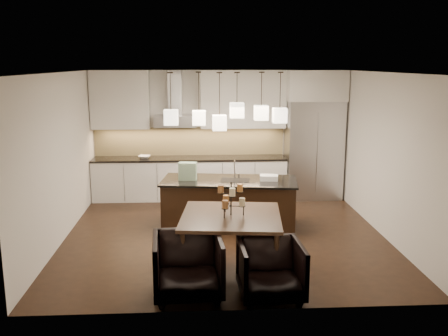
{
  "coord_description": "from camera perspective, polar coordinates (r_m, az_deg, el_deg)",
  "views": [
    {
      "loc": [
        -0.49,
        -8.32,
        2.96
      ],
      "look_at": [
        0.0,
        0.2,
        1.15
      ],
      "focal_mm": 40.0,
      "sensor_mm": 36.0,
      "label": 1
    }
  ],
  "objects": [
    {
      "name": "candle_d",
      "position": [
        7.1,
        1.83,
        -2.27
      ],
      "size": [
        0.09,
        0.09,
        0.11
      ],
      "primitive_type": "cylinder",
      "rotation": [
        0.0,
        0.0,
        -0.11
      ],
      "color": "#C57C3A",
      "rests_on": "candelabra"
    },
    {
      "name": "candelabra",
      "position": [
        7.04,
        0.81,
        -3.5
      ],
      "size": [
        0.44,
        0.44,
        0.49
      ],
      "primitive_type": null,
      "rotation": [
        0.0,
        0.0,
        -0.11
      ],
      "color": "black",
      "rests_on": "dining_table"
    },
    {
      "name": "tote_bag",
      "position": [
        9.05,
        -4.17,
        -0.37
      ],
      "size": [
        0.34,
        0.21,
        0.32
      ],
      "primitive_type": "cube",
      "rotation": [
        0.0,
        0.0,
        -0.13
      ],
      "color": "#185425",
      "rests_on": "island_top"
    },
    {
      "name": "candle_c",
      "position": [
        6.93,
        0.12,
        -4.16
      ],
      "size": [
        0.09,
        0.09,
        0.11
      ],
      "primitive_type": "cylinder",
      "rotation": [
        0.0,
        0.0,
        -0.11
      ],
      "color": "brown",
      "rests_on": "candelabra"
    },
    {
      "name": "pendant_d",
      "position": [
        9.05,
        4.26,
        6.31
      ],
      "size": [
        0.24,
        0.24,
        0.26
      ],
      "primitive_type": "cube",
      "color": "beige",
      "rests_on": "ceiling"
    },
    {
      "name": "pendant_c",
      "position": [
        8.82,
        1.48,
        6.61
      ],
      "size": [
        0.24,
        0.24,
        0.26
      ],
      "primitive_type": "cube",
      "color": "beige",
      "rests_on": "ceiling"
    },
    {
      "name": "countertop",
      "position": [
        10.95,
        -3.93,
        1.1
      ],
      "size": [
        4.21,
        0.66,
        0.04
      ],
      "primitive_type": "cube",
      "color": "black",
      "rests_on": "lower_cabinets"
    },
    {
      "name": "lower_cabinets",
      "position": [
        11.04,
        -3.9,
        -1.24
      ],
      "size": [
        4.21,
        0.62,
        0.88
      ],
      "primitive_type": "cube",
      "color": "silver",
      "rests_on": "floor"
    },
    {
      "name": "candle_f",
      "position": [
        6.87,
        0.95,
        -2.77
      ],
      "size": [
        0.09,
        0.09,
        0.11
      ],
      "primitive_type": "cylinder",
      "rotation": [
        0.0,
        0.0,
        -0.11
      ],
      "color": "beige",
      "rests_on": "candelabra"
    },
    {
      "name": "refrigerator",
      "position": [
        11.17,
        10.18,
        2.07
      ],
      "size": [
        1.2,
        0.72,
        2.15
      ],
      "primitive_type": "cube",
      "color": "#B7B7BA",
      "rests_on": "floor"
    },
    {
      "name": "wall_front",
      "position": [
        5.8,
        1.67,
        -3.65
      ],
      "size": [
        5.5,
        0.02,
        2.8
      ],
      "primitive_type": "cube",
      "color": "silver",
      "rests_on": "ground"
    },
    {
      "name": "hood_canopy",
      "position": [
        10.88,
        -5.58,
        5.38
      ],
      "size": [
        0.9,
        0.52,
        0.24
      ],
      "primitive_type": "cube",
      "color": "#B7B7BA",
      "rests_on": "wall_back"
    },
    {
      "name": "faucet",
      "position": [
        9.11,
        1.24,
        -0.14
      ],
      "size": [
        0.12,
        0.24,
        0.36
      ],
      "primitive_type": null,
      "rotation": [
        0.0,
        0.0,
        -0.13
      ],
      "color": "silver",
      "rests_on": "island_top"
    },
    {
      "name": "floor",
      "position": [
        8.85,
        0.07,
        -7.64
      ],
      "size": [
        5.5,
        5.5,
        0.02
      ],
      "primitive_type": "cube",
      "color": "black",
      "rests_on": "ground"
    },
    {
      "name": "candle_e",
      "position": [
        7.04,
        -0.36,
        -2.41
      ],
      "size": [
        0.09,
        0.09,
        0.11
      ],
      "primitive_type": "cylinder",
      "rotation": [
        0.0,
        0.0,
        -0.11
      ],
      "color": "brown",
      "rests_on": "candelabra"
    },
    {
      "name": "candle_a",
      "position": [
        7.05,
        2.08,
        -3.88
      ],
      "size": [
        0.09,
        0.09,
        0.11
      ],
      "primitive_type": "cylinder",
      "rotation": [
        0.0,
        0.0,
        -0.11
      ],
      "color": "beige",
      "rests_on": "candelabra"
    },
    {
      "name": "candle_b",
      "position": [
        7.19,
        0.22,
        -3.57
      ],
      "size": [
        0.09,
        0.09,
        0.11
      ],
      "primitive_type": "cylinder",
      "rotation": [
        0.0,
        0.0,
        -0.11
      ],
      "color": "#C57C3A",
      "rests_on": "candelabra"
    },
    {
      "name": "island_top",
      "position": [
        9.06,
        0.6,
        -1.48
      ],
      "size": [
        2.55,
        1.34,
        0.04
      ],
      "primitive_type": "cube",
      "rotation": [
        0.0,
        0.0,
        -0.13
      ],
      "color": "black",
      "rests_on": "island_body"
    },
    {
      "name": "wall_right",
      "position": [
        9.07,
        17.77,
        1.49
      ],
      "size": [
        0.02,
        5.5,
        2.8
      ],
      "primitive_type": "cube",
      "color": "silver",
      "rests_on": "ground"
    },
    {
      "name": "upper_cab_right",
      "position": [
        10.97,
        2.2,
        7.86
      ],
      "size": [
        1.85,
        0.35,
        1.25
      ],
      "primitive_type": "cube",
      "color": "silver",
      "rests_on": "wall_back"
    },
    {
      "name": "ceiling",
      "position": [
        8.34,
        0.08,
        10.94
      ],
      "size": [
        5.5,
        5.5,
        0.02
      ],
      "primitive_type": "cube",
      "color": "white",
      "rests_on": "wall_back"
    },
    {
      "name": "armchair_right",
      "position": [
        6.49,
        5.37,
        -11.57
      ],
      "size": [
        0.83,
        0.85,
        0.75
      ],
      "primitive_type": "imported",
      "rotation": [
        0.0,
        0.0,
        0.04
      ],
      "color": "black",
      "rests_on": "floor"
    },
    {
      "name": "fridge_panel",
      "position": [
        11.02,
        10.45,
        9.26
      ],
      "size": [
        1.26,
        0.72,
        0.65
      ],
      "primitive_type": "cube",
      "color": "silver",
      "rests_on": "refrigerator"
    },
    {
      "name": "fruit_bowl",
      "position": [
        10.95,
        -9.09,
        1.25
      ],
      "size": [
        0.28,
        0.28,
        0.06
      ],
      "primitive_type": "imported",
      "rotation": [
        0.0,
        0.0,
        -0.11
      ],
      "color": "silver",
      "rests_on": "countertop"
    },
    {
      "name": "dining_table",
      "position": [
        7.25,
        0.79,
        -8.56
      ],
      "size": [
        1.53,
        1.53,
        0.84
      ],
      "primitive_type": null,
      "rotation": [
        0.0,
        0.0,
        -0.11
      ],
      "color": "black",
      "rests_on": "floor"
    },
    {
      "name": "upper_cab_left",
      "position": [
        11.04,
        -11.78,
        7.65
      ],
      "size": [
        1.25,
        0.35,
        1.25
      ],
      "primitive_type": "cube",
      "color": "silver",
      "rests_on": "wall_back"
    },
    {
      "name": "food_container",
      "position": [
        9.06,
        5.15,
        -1.11
      ],
      "size": [
        0.35,
        0.27,
        0.09
      ],
      "primitive_type": "cube",
      "rotation": [
        0.0,
        0.0,
        -0.13
      ],
      "color": "silver",
      "rests_on": "island_top"
    },
    {
      "name": "wall_left",
      "position": [
        8.77,
        -18.25,
        1.11
      ],
      "size": [
        0.02,
        5.5,
        2.8
      ],
      "primitive_type": "cube",
      "color": "silver",
      "rests_on": "ground"
    },
    {
      "name": "backsplash",
      "position": [
        11.19,
        -3.94,
        3.08
      ],
      "size": [
        4.21,
        0.02,
        0.63
      ],
      "primitive_type": "cube",
      "color": "#CDB97D",
      "rests_on": "countertop"
    },
    {
      "name": "pendant_a",
      "position": [
        8.71,
        -6.07,
        5.78
      ],
      "size": [
        0.24,
        0.24,
        0.26
      ],
      "primitive_type": "cube",
      "color": "beige",
      "rests_on": "ceiling"
    },
    {
      "name": "island_body",
      "position": [
        9.18,
        0.6,
        -4.12
      ],
      "size": [
        2.47,
        1.25,
        0.83
      ],
      "primitive_type": "cube",
      "rotation": [
        0.0,
        0.0,
        -0.13
      ],
      "color": "black",
      "rests_on": "floor"
    },
    {
      "name": "pendant_f",
      "position": [
        8.72,
        -0.52,
        5.19
      ],
      "size": [
        0.24,
        0.24,
        0.26
      ],
      "primitive_type": "cube",
      "color": "beige",
      "rests_on": "ceiling"
    },
    {
      "name": "hood_chimney",
      "position": [
        10.94,
        -5.62,
        8.57
      ],
      "size": [
        0.3,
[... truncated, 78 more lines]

